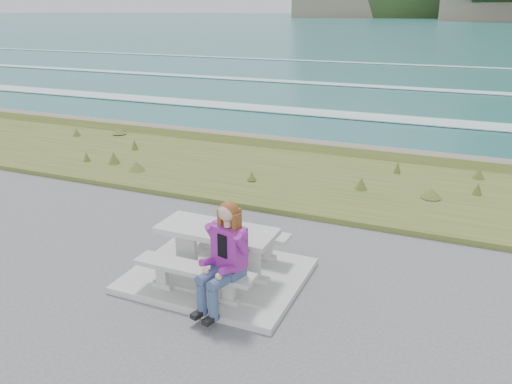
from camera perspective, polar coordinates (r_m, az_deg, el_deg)
concrete_slab at (r=7.86m, az=-4.38°, el=-9.46°), size 2.60×2.10×0.10m
picnic_table at (r=7.57m, az=-4.51°, el=-5.28°), size 1.80×0.75×0.75m
bench_landward at (r=7.13m, az=-7.08°, el=-9.17°), size 1.80×0.35×0.45m
bench_seaward at (r=8.23m, az=-2.21°, el=-4.84°), size 1.80×0.35×0.45m
grass_verge at (r=12.14m, az=6.50°, el=1.15°), size 160.00×4.50×0.22m
shore_drop at (r=14.83m, az=9.80°, el=4.49°), size 160.00×0.80×2.20m
ocean at (r=31.80m, az=17.18°, el=8.98°), size 1600.00×1600.00×0.09m
seated_woman at (r=6.71m, az=-3.98°, el=-9.07°), size 0.62×0.85×1.50m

